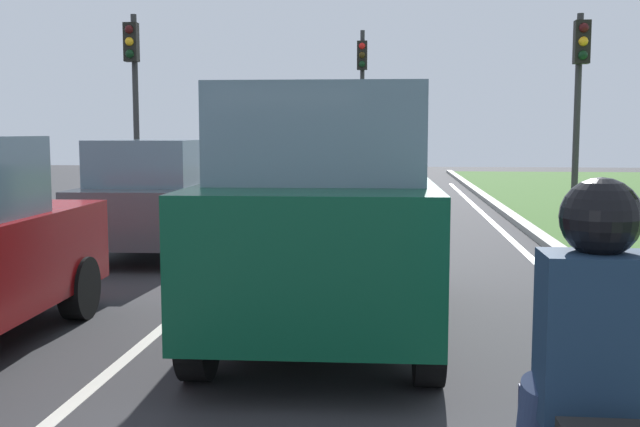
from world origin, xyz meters
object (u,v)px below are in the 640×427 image
(rider_person, at_px, (596,334))
(traffic_light_overhead_left, at_px, (133,78))
(car_hatchback_far, at_px, (155,198))
(traffic_light_far_median, at_px, (362,85))
(traffic_light_near_right, at_px, (580,79))
(car_suv_ahead, at_px, (325,210))

(rider_person, height_order, traffic_light_overhead_left, traffic_light_overhead_left)
(car_hatchback_far, height_order, traffic_light_far_median, traffic_light_far_median)
(car_hatchback_far, distance_m, traffic_light_near_right, 9.52)
(car_suv_ahead, relative_size, rider_person, 3.90)
(traffic_light_near_right, bearing_deg, traffic_light_far_median, 122.89)
(car_hatchback_far, distance_m, traffic_light_overhead_left, 7.02)
(traffic_light_near_right, height_order, traffic_light_far_median, traffic_light_far_median)
(traffic_light_near_right, xyz_separation_m, traffic_light_overhead_left, (-10.08, 0.85, 0.15))
(traffic_light_far_median, bearing_deg, rider_person, -85.33)
(car_suv_ahead, xyz_separation_m, traffic_light_overhead_left, (-5.53, 10.51, 2.01))
(traffic_light_near_right, relative_size, traffic_light_far_median, 0.86)
(rider_person, distance_m, traffic_light_far_median, 21.89)
(car_suv_ahead, xyz_separation_m, car_hatchback_far, (-3.06, 4.36, -0.28))
(car_hatchback_far, bearing_deg, car_suv_ahead, -56.38)
(car_suv_ahead, bearing_deg, car_hatchback_far, 123.61)
(traffic_light_overhead_left, bearing_deg, car_hatchback_far, -68.14)
(car_suv_ahead, bearing_deg, traffic_light_far_median, 89.90)
(traffic_light_overhead_left, bearing_deg, car_suv_ahead, -62.25)
(car_hatchback_far, relative_size, traffic_light_near_right, 0.85)
(rider_person, distance_m, traffic_light_near_right, 14.51)
(traffic_light_overhead_left, xyz_separation_m, traffic_light_far_median, (5.12, 6.82, 0.24))
(car_hatchback_far, distance_m, rider_person, 9.79)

